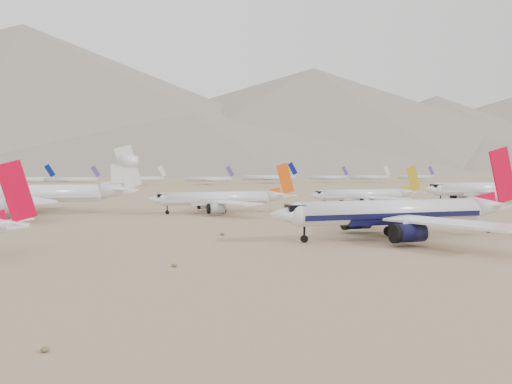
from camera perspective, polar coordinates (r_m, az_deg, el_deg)
ground at (r=100.95m, az=15.23°, el=-5.19°), size 7000.00×7000.00×0.00m
main_airliner at (r=102.24m, az=16.29°, el=-2.26°), size 51.99×50.78×18.35m
row2_navy_widebody at (r=211.04m, az=24.88°, el=0.30°), size 53.13×51.96×18.90m
row2_gold_tail at (r=178.54m, az=12.48°, el=-0.33°), size 40.51×39.62×14.42m
row2_orange_tail at (r=151.26m, az=-3.78°, el=-0.77°), size 42.76×41.83×15.25m
row2_white_trijet at (r=160.44m, az=-23.95°, el=-0.18°), size 58.69×57.36×20.80m
distant_storage_row at (r=387.44m, az=-13.41°, el=1.46°), size 509.28×55.62×15.07m
mountain_range at (r=1745.92m, az=-12.84°, el=8.71°), size 7354.00×3024.00×470.00m
foothills at (r=1319.99m, az=9.28°, el=5.26°), size 4637.50×1395.00×155.00m
desert_scrub at (r=67.46m, az=6.57°, el=-8.92°), size 219.83×121.67×0.63m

